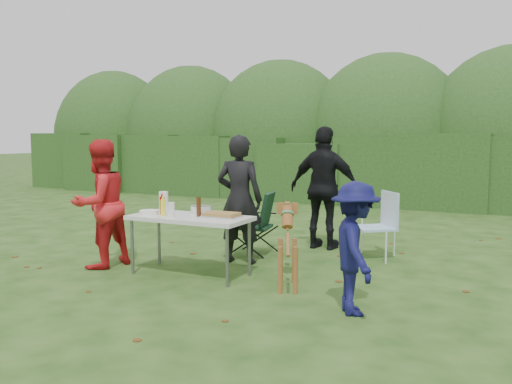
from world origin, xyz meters
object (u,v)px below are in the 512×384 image
at_px(person_cook, 240,199).
at_px(dog, 288,249).
at_px(mustard_bottle, 163,208).
at_px(paper_towel_roll, 164,201).
at_px(lawn_chair, 374,225).
at_px(person_black_puffy, 325,188).
at_px(camping_chair, 253,223).
at_px(person_red_jacket, 100,204).
at_px(child, 355,248).
at_px(folding_table, 190,220).
at_px(ketchup_bottle, 162,205).
at_px(beer_bottle, 199,207).

relative_size(person_cook, dog, 1.84).
relative_size(mustard_bottle, paper_towel_roll, 0.77).
distance_m(lawn_chair, mustard_bottle, 2.97).
relative_size(person_black_puffy, camping_chair, 2.03).
bearing_deg(dog, person_red_jacket, 70.41).
relative_size(child, paper_towel_roll, 4.98).
relative_size(folding_table, ketchup_bottle, 6.82).
relative_size(person_cook, lawn_chair, 1.83).
bearing_deg(person_cook, person_red_jacket, 25.16).
bearing_deg(person_cook, camping_chair, -90.92).
height_order(child, beer_bottle, child).
xyz_separation_m(dog, mustard_bottle, (-1.61, -0.14, 0.39)).
bearing_deg(mustard_bottle, person_cook, 60.38).
bearing_deg(paper_towel_roll, child, -14.79).
relative_size(lawn_chair, mustard_bottle, 4.76).
bearing_deg(dog, camping_chair, 15.75).
bearing_deg(person_black_puffy, folding_table, 68.58).
height_order(dog, mustard_bottle, mustard_bottle).
bearing_deg(person_red_jacket, child, 94.22).
xyz_separation_m(person_cook, beer_bottle, (-0.12, -0.83, -0.01)).
distance_m(person_black_puffy, dog, 2.30).
bearing_deg(person_red_jacket, camping_chair, 147.21).
bearing_deg(person_red_jacket, lawn_chair, 134.10).
relative_size(child, ketchup_bottle, 5.88).
bearing_deg(camping_chair, person_cook, 86.60).
xyz_separation_m(dog, lawn_chair, (0.51, 1.91, 0.03)).
xyz_separation_m(person_cook, dog, (1.06, -0.84, -0.42)).
relative_size(dog, mustard_bottle, 4.74).
xyz_separation_m(dog, beer_bottle, (-1.18, 0.00, 0.41)).
bearing_deg(folding_table, camping_chair, 82.80).
xyz_separation_m(person_cook, mustard_bottle, (-0.55, -0.97, -0.03)).
relative_size(dog, paper_towel_roll, 3.64).
height_order(dog, camping_chair, camping_chair).
bearing_deg(beer_bottle, person_cook, 81.54).
xyz_separation_m(mustard_bottle, beer_bottle, (0.43, 0.14, 0.02)).
bearing_deg(ketchup_bottle, folding_table, 3.23).
bearing_deg(camping_chair, person_red_jacket, 36.12).
bearing_deg(dog, ketchup_bottle, 67.33).
xyz_separation_m(person_red_jacket, paper_towel_roll, (0.74, 0.37, 0.03)).
relative_size(person_red_jacket, ketchup_bottle, 7.63).
height_order(dog, paper_towel_roll, paper_towel_roll).
relative_size(person_cook, camping_chair, 1.89).
bearing_deg(person_black_puffy, child, 116.84).
xyz_separation_m(mustard_bottle, paper_towel_roll, (-0.23, 0.33, 0.03)).
xyz_separation_m(person_black_puffy, beer_bottle, (-0.85, -2.22, -0.08)).
height_order(person_cook, ketchup_bottle, person_cook).
xyz_separation_m(child, beer_bottle, (-2.12, 0.54, 0.21)).
xyz_separation_m(camping_chair, beer_bottle, (-0.05, -1.38, 0.40)).
xyz_separation_m(person_cook, paper_towel_roll, (-0.78, -0.65, -0.00)).
distance_m(dog, mustard_bottle, 1.67).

